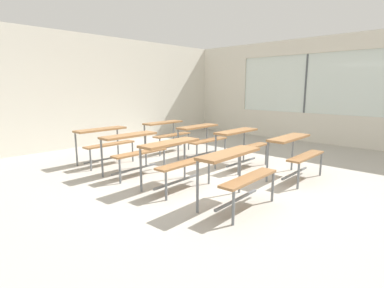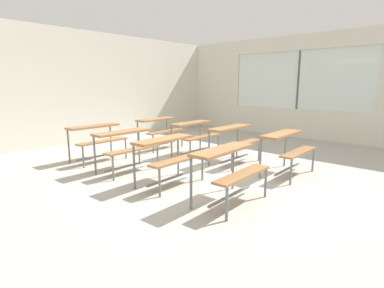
{
  "view_description": "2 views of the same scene",
  "coord_description": "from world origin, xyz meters",
  "px_view_note": "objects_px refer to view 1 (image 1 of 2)",
  "views": [
    {
      "loc": [
        -3.8,
        -3.3,
        1.6
      ],
      "look_at": [
        0.29,
        0.63,
        0.52
      ],
      "focal_mm": 28.0,
      "sensor_mm": 36.0,
      "label": 1
    },
    {
      "loc": [
        -3.8,
        -3.3,
        1.6
      ],
      "look_at": [
        -0.24,
        -0.03,
        0.62
      ],
      "focal_mm": 28.0,
      "sensor_mm": 36.0,
      "label": 2
    }
  ],
  "objects_px": {
    "desk_bench_r0c1": "(295,147)",
    "desk_bench_r2c1": "(201,134)",
    "desk_bench_r1c1": "(241,140)",
    "desk_bench_r3c0": "(104,137)",
    "desk_bench_r1c0": "(175,153)",
    "desk_bench_r2c0": "(133,144)",
    "desk_bench_r0c0": "(236,166)",
    "desk_bench_r3c1": "(166,129)"
  },
  "relations": [
    {
      "from": "desk_bench_r0c0",
      "to": "desk_bench_r1c0",
      "type": "relative_size",
      "value": 1.0
    },
    {
      "from": "desk_bench_r1c0",
      "to": "desk_bench_r2c1",
      "type": "xyz_separation_m",
      "value": [
        1.8,
        1.06,
        0.0
      ]
    },
    {
      "from": "desk_bench_r0c1",
      "to": "desk_bench_r2c0",
      "type": "bearing_deg",
      "value": 126.88
    },
    {
      "from": "desk_bench_r1c0",
      "to": "desk_bench_r3c0",
      "type": "xyz_separation_m",
      "value": [
        0.02,
        2.22,
        0.0
      ]
    },
    {
      "from": "desk_bench_r0c1",
      "to": "desk_bench_r1c1",
      "type": "xyz_separation_m",
      "value": [
        0.01,
        1.14,
        0.0
      ]
    },
    {
      "from": "desk_bench_r0c1",
      "to": "desk_bench_r2c1",
      "type": "bearing_deg",
      "value": 88.07
    },
    {
      "from": "desk_bench_r0c1",
      "to": "desk_bench_r3c1",
      "type": "distance_m",
      "value": 3.37
    },
    {
      "from": "desk_bench_r2c0",
      "to": "desk_bench_r3c1",
      "type": "xyz_separation_m",
      "value": [
        1.78,
        1.09,
        0.0
      ]
    },
    {
      "from": "desk_bench_r2c0",
      "to": "desk_bench_r3c0",
      "type": "distance_m",
      "value": 1.1
    },
    {
      "from": "desk_bench_r2c0",
      "to": "desk_bench_r2c1",
      "type": "relative_size",
      "value": 1.0
    },
    {
      "from": "desk_bench_r2c0",
      "to": "desk_bench_r2c1",
      "type": "height_order",
      "value": "same"
    },
    {
      "from": "desk_bench_r0c0",
      "to": "desk_bench_r2c0",
      "type": "bearing_deg",
      "value": 88.65
    },
    {
      "from": "desk_bench_r0c0",
      "to": "desk_bench_r2c0",
      "type": "height_order",
      "value": "same"
    },
    {
      "from": "desk_bench_r0c0",
      "to": "desk_bench_r2c1",
      "type": "relative_size",
      "value": 1.01
    },
    {
      "from": "desk_bench_r0c1",
      "to": "desk_bench_r1c0",
      "type": "height_order",
      "value": "same"
    },
    {
      "from": "desk_bench_r3c0",
      "to": "desk_bench_r2c0",
      "type": "bearing_deg",
      "value": -94.0
    },
    {
      "from": "desk_bench_r0c0",
      "to": "desk_bench_r2c0",
      "type": "relative_size",
      "value": 1.01
    },
    {
      "from": "desk_bench_r0c0",
      "to": "desk_bench_r3c1",
      "type": "xyz_separation_m",
      "value": [
        1.73,
        3.38,
        0.0
      ]
    },
    {
      "from": "desk_bench_r0c0",
      "to": "desk_bench_r1c0",
      "type": "bearing_deg",
      "value": 88.81
    },
    {
      "from": "desk_bench_r3c1",
      "to": "desk_bench_r3c0",
      "type": "bearing_deg",
      "value": 177.78
    },
    {
      "from": "desk_bench_r0c1",
      "to": "desk_bench_r2c1",
      "type": "xyz_separation_m",
      "value": [
        0.01,
        2.22,
        0.0
      ]
    },
    {
      "from": "desk_bench_r1c1",
      "to": "desk_bench_r3c0",
      "type": "distance_m",
      "value": 2.85
    },
    {
      "from": "desk_bench_r3c0",
      "to": "desk_bench_r0c0",
      "type": "bearing_deg",
      "value": -91.65
    },
    {
      "from": "desk_bench_r0c0",
      "to": "desk_bench_r1c1",
      "type": "bearing_deg",
      "value": 30.34
    },
    {
      "from": "desk_bench_r2c0",
      "to": "desk_bench_r2c1",
      "type": "xyz_separation_m",
      "value": [
        1.82,
        -0.06,
        0.0
      ]
    },
    {
      "from": "desk_bench_r0c0",
      "to": "desk_bench_r1c1",
      "type": "xyz_separation_m",
      "value": [
        1.77,
        1.15,
        0.0
      ]
    },
    {
      "from": "desk_bench_r3c0",
      "to": "desk_bench_r3c1",
      "type": "relative_size",
      "value": 1.0
    },
    {
      "from": "desk_bench_r0c0",
      "to": "desk_bench_r0c1",
      "type": "relative_size",
      "value": 1.01
    },
    {
      "from": "desk_bench_r1c1",
      "to": "desk_bench_r2c0",
      "type": "xyz_separation_m",
      "value": [
        -1.82,
        1.14,
        0.0
      ]
    },
    {
      "from": "desk_bench_r0c0",
      "to": "desk_bench_r2c1",
      "type": "bearing_deg",
      "value": 48.81
    },
    {
      "from": "desk_bench_r3c1",
      "to": "desk_bench_r0c0",
      "type": "bearing_deg",
      "value": -119.33
    },
    {
      "from": "desk_bench_r0c1",
      "to": "desk_bench_r1c0",
      "type": "bearing_deg",
      "value": 145.53
    },
    {
      "from": "desk_bench_r1c0",
      "to": "desk_bench_r2c0",
      "type": "bearing_deg",
      "value": 88.11
    },
    {
      "from": "desk_bench_r1c0",
      "to": "desk_bench_r3c0",
      "type": "bearing_deg",
      "value": 86.47
    },
    {
      "from": "desk_bench_r1c1",
      "to": "desk_bench_r3c1",
      "type": "distance_m",
      "value": 2.23
    },
    {
      "from": "desk_bench_r0c0",
      "to": "desk_bench_r1c1",
      "type": "height_order",
      "value": "same"
    },
    {
      "from": "desk_bench_r2c0",
      "to": "desk_bench_r2c1",
      "type": "bearing_deg",
      "value": -3.29
    },
    {
      "from": "desk_bench_r0c1",
      "to": "desk_bench_r3c1",
      "type": "height_order",
      "value": "same"
    },
    {
      "from": "desk_bench_r2c1",
      "to": "desk_bench_r3c1",
      "type": "height_order",
      "value": "same"
    },
    {
      "from": "desk_bench_r1c0",
      "to": "desk_bench_r3c0",
      "type": "relative_size",
      "value": 1.01
    },
    {
      "from": "desk_bench_r0c1",
      "to": "desk_bench_r1c0",
      "type": "relative_size",
      "value": 0.99
    },
    {
      "from": "desk_bench_r0c0",
      "to": "desk_bench_r3c0",
      "type": "height_order",
      "value": "same"
    }
  ]
}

